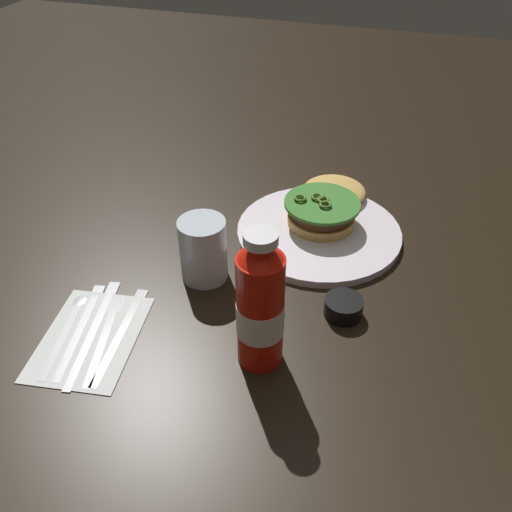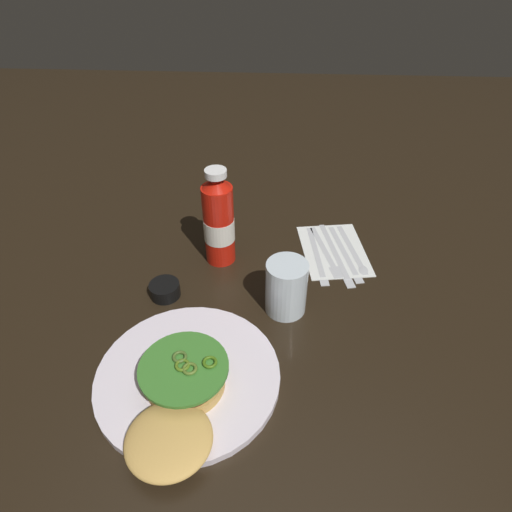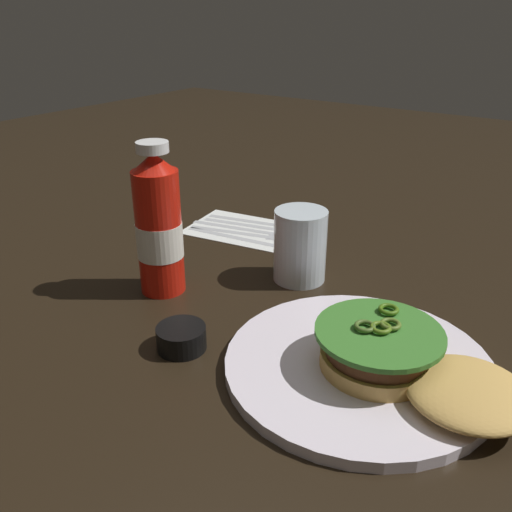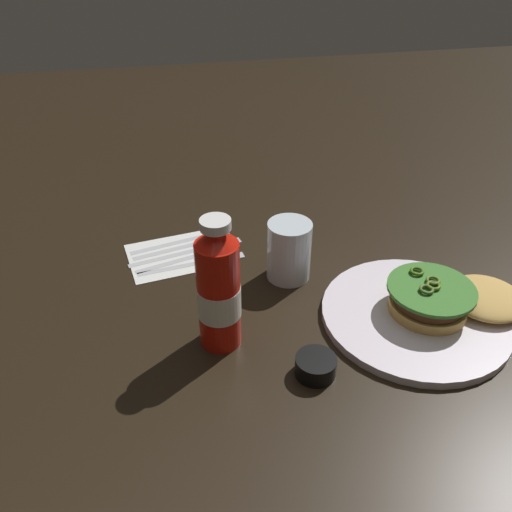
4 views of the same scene
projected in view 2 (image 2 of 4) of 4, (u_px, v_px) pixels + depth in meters
The scene contains 12 objects.
ground_plane at pixel (266, 319), 0.81m from camera, with size 3.00×3.00×0.00m, color black.
dinner_plate at pixel (188, 376), 0.71m from camera, with size 0.30×0.30×0.01m, color white.
burger_sandwich at pixel (179, 397), 0.65m from camera, with size 0.23×0.14×0.05m.
ketchup_bottle at pixel (219, 221), 0.89m from camera, with size 0.06×0.06×0.21m.
water_glass at pixel (286, 287), 0.80m from camera, with size 0.08×0.08×0.11m, color silver.
condiment_cup at pixel (165, 290), 0.85m from camera, with size 0.06×0.06×0.03m, color black.
napkin at pixel (334, 250), 0.97m from camera, with size 0.19×0.14×0.00m, color white.
table_knife at pixel (318, 257), 0.95m from camera, with size 0.20×0.04×0.00m.
fork_utensil at pixel (328, 255), 0.95m from camera, with size 0.18×0.06×0.00m.
butter_knife at pixel (338, 257), 0.95m from camera, with size 0.22×0.06×0.00m.
steak_knife at pixel (347, 255), 0.95m from camera, with size 0.20×0.06×0.00m.
spoon_utensil at pixel (356, 256), 0.95m from camera, with size 0.18×0.06×0.00m.
Camera 2 is at (0.56, 0.01, 0.60)m, focal length 30.77 mm.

